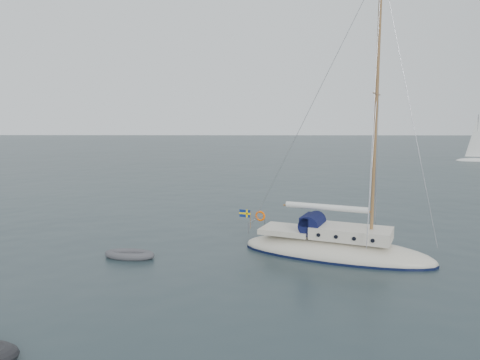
{
  "coord_description": "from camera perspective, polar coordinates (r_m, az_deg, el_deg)",
  "views": [
    {
      "loc": [
        -0.75,
        -25.33,
        7.14
      ],
      "look_at": [
        -1.14,
        0.0,
        3.66
      ],
      "focal_mm": 35.0,
      "sensor_mm": 36.0,
      "label": 1
    }
  ],
  "objects": [
    {
      "name": "ground",
      "position": [
        26.32,
        2.51,
        -7.93
      ],
      "size": [
        300.0,
        300.0,
        0.0
      ],
      "primitive_type": "plane",
      "color": "black",
      "rests_on": "ground"
    },
    {
      "name": "sailboat",
      "position": [
        24.53,
        11.64,
        -6.57
      ],
      "size": [
        10.33,
        3.09,
        14.72
      ],
      "rotation": [
        0.0,
        0.0,
        -0.4
      ],
      "color": "beige",
      "rests_on": "ground"
    },
    {
      "name": "dinghy",
      "position": [
        24.66,
        -13.32,
        -8.83
      ],
      "size": [
        2.62,
        1.18,
        0.38
      ],
      "rotation": [
        0.0,
        0.0,
        -0.15
      ],
      "color": "#444448",
      "rests_on": "ground"
    },
    {
      "name": "distant_yacht_b",
      "position": [
        82.95,
        26.88,
        4.35
      ],
      "size": [
        5.9,
        3.15,
        7.82
      ],
      "rotation": [
        0.0,
        0.0,
        -0.18
      ],
      "color": "silver",
      "rests_on": "ground"
    }
  ]
}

